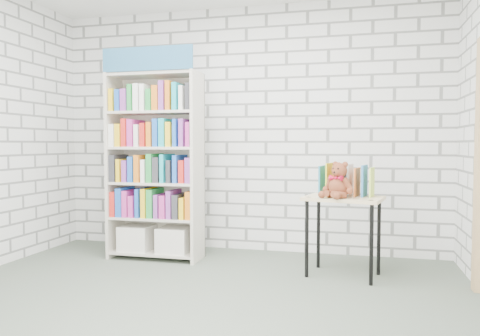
# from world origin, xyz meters

# --- Properties ---
(ground) EXTENTS (4.50, 4.50, 0.00)m
(ground) POSITION_xyz_m (0.00, 0.00, 0.00)
(ground) COLOR #4B5548
(ground) RESTS_ON ground
(room_shell) EXTENTS (4.52, 4.02, 2.81)m
(room_shell) POSITION_xyz_m (0.00, 0.00, 1.78)
(room_shell) COLOR silver
(room_shell) RESTS_ON ground
(bookshelf) EXTENTS (0.99, 0.39, 2.22)m
(bookshelf) POSITION_xyz_m (-0.85, 1.36, 1.01)
(bookshelf) COLOR beige
(bookshelf) RESTS_ON ground
(display_table) EXTENTS (0.77, 0.61, 0.74)m
(display_table) POSITION_xyz_m (1.13, 1.14, 0.64)
(display_table) COLOR #D8BA81
(display_table) RESTS_ON ground
(table_books) EXTENTS (0.52, 0.31, 0.29)m
(table_books) POSITION_xyz_m (1.15, 1.25, 0.89)
(table_books) COLOR teal
(table_books) RESTS_ON display_table
(teddy_bear) EXTENTS (0.32, 0.30, 0.33)m
(teddy_bear) POSITION_xyz_m (1.08, 1.04, 0.87)
(teddy_bear) COLOR brown
(teddy_bear) RESTS_ON display_table
(door_trim) EXTENTS (0.05, 0.12, 2.10)m
(door_trim) POSITION_xyz_m (2.23, 0.95, 1.05)
(door_trim) COLOR tan
(door_trim) RESTS_ON ground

